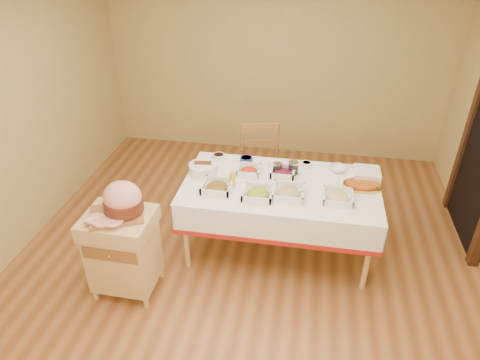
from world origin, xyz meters
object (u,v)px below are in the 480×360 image
(bread_basket, at_px, (203,169))
(preserve_jar_right, at_px, (293,169))
(mustard_bottle, at_px, (232,179))
(preserve_jar_left, at_px, (278,169))
(brass_platter, at_px, (362,185))
(butcher_cart, at_px, (123,249))
(dining_table, at_px, (280,199))
(plate_stack, at_px, (367,174))
(ham_on_board, at_px, (122,201))
(dining_chair, at_px, (260,170))

(bread_basket, bearing_deg, preserve_jar_right, 9.31)
(preserve_jar_right, relative_size, mustard_bottle, 0.76)
(preserve_jar_left, xyz_separation_m, brass_platter, (0.79, -0.12, -0.03))
(butcher_cart, xyz_separation_m, bread_basket, (0.51, 0.86, 0.36))
(dining_table, xyz_separation_m, plate_stack, (0.79, 0.26, 0.21))
(butcher_cart, distance_m, preserve_jar_right, 1.73)
(preserve_jar_left, bearing_deg, ham_on_board, -140.86)
(ham_on_board, height_order, mustard_bottle, ham_on_board)
(ham_on_board, distance_m, brass_platter, 2.14)
(ham_on_board, bearing_deg, preserve_jar_left, 39.14)
(butcher_cart, bearing_deg, plate_stack, 26.85)
(dining_table, distance_m, ham_on_board, 1.47)
(preserve_jar_right, xyz_separation_m, brass_platter, (0.64, -0.13, -0.04))
(dining_table, bearing_deg, brass_platter, 6.36)
(ham_on_board, bearing_deg, brass_platter, 23.03)
(dining_table, height_order, butcher_cart, butcher_cart)
(dining_table, distance_m, preserve_jar_left, 0.30)
(dining_chair, height_order, preserve_jar_left, dining_chair)
(preserve_jar_left, bearing_deg, mustard_bottle, -140.32)
(dining_table, relative_size, mustard_bottle, 10.60)
(dining_table, height_order, bread_basket, bread_basket)
(dining_table, height_order, preserve_jar_right, preserve_jar_right)
(plate_stack, bearing_deg, preserve_jar_right, -176.63)
(dining_chair, distance_m, bread_basket, 0.81)
(plate_stack, relative_size, brass_platter, 0.70)
(mustard_bottle, bearing_deg, ham_on_board, -141.13)
(dining_table, height_order, ham_on_board, ham_on_board)
(dining_chair, bearing_deg, preserve_jar_right, -49.68)
(butcher_cart, relative_size, preserve_jar_right, 6.14)
(preserve_jar_right, distance_m, bread_basket, 0.87)
(mustard_bottle, bearing_deg, preserve_jar_right, 31.97)
(brass_platter, bearing_deg, preserve_jar_right, 168.26)
(dining_chair, xyz_separation_m, preserve_jar_right, (0.37, -0.44, 0.30))
(preserve_jar_left, distance_m, mustard_bottle, 0.50)
(dining_chair, xyz_separation_m, plate_stack, (1.07, -0.40, 0.29))
(plate_stack, bearing_deg, ham_on_board, -153.43)
(butcher_cart, bearing_deg, dining_table, 31.83)
(ham_on_board, distance_m, mustard_bottle, 1.01)
(butcher_cart, height_order, preserve_jar_left, preserve_jar_left)
(preserve_jar_left, bearing_deg, plate_stack, 3.80)
(ham_on_board, distance_m, plate_stack, 2.26)
(preserve_jar_right, bearing_deg, preserve_jar_left, -174.26)
(ham_on_board, relative_size, plate_stack, 1.86)
(butcher_cart, distance_m, plate_stack, 2.34)
(dining_chair, xyz_separation_m, preserve_jar_left, (0.22, -0.46, 0.29))
(butcher_cart, xyz_separation_m, brass_platter, (2.01, 0.87, 0.33))
(brass_platter, bearing_deg, dining_table, -173.64)
(butcher_cart, height_order, dining_chair, dining_chair)
(preserve_jar_right, height_order, bread_basket, preserve_jar_right)
(dining_table, distance_m, preserve_jar_right, 0.32)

